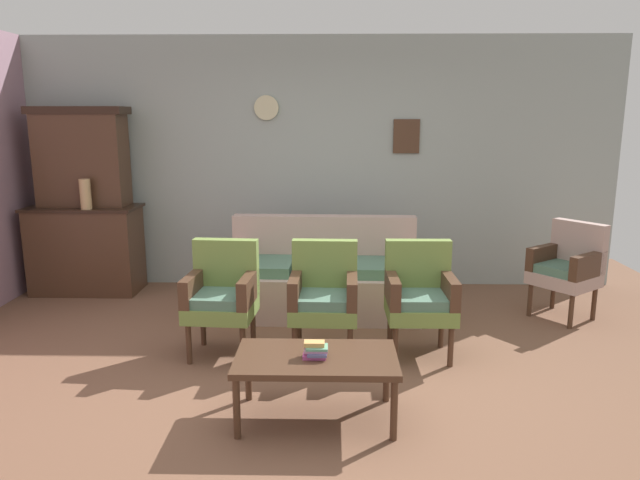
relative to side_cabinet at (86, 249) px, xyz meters
The scene contains 12 objects.
ground_plane 3.41m from the side_cabinet, 41.70° to the right, with size 7.68×7.68×0.00m, color brown.
wall_back_with_decor 2.70m from the side_cabinet, ahead, with size 6.40×0.09×2.70m.
side_cabinet is the anchor object (origin of this frame).
cabinet_upper_hutch 0.99m from the side_cabinet, 90.00° to the left, with size 0.99×0.38×1.03m.
vase_on_cabinet 0.66m from the side_cabinet, 57.25° to the right, with size 0.11×0.11×0.31m, color tan.
floral_couch 2.62m from the side_cabinet, 13.80° to the right, with size 1.83×0.85×0.90m.
armchair_row_middle 2.41m from the side_cabinet, 42.95° to the right, with size 0.55×0.53×0.90m.
armchair_near_cabinet 3.05m from the side_cabinet, 32.77° to the right, with size 0.54×0.51×0.90m.
armchair_by_doorway 3.70m from the side_cabinet, 26.26° to the right, with size 0.52×0.49×0.90m.
wingback_chair_by_fireplace 4.88m from the side_cabinet, ahead, with size 0.70×0.71×0.90m.
coffee_table 3.69m from the side_cabinet, 46.53° to the right, with size 1.00×0.56×0.42m.
book_stack_on_table 3.71m from the side_cabinet, 46.83° to the right, with size 0.15×0.12×0.10m.
Camera 1 is at (0.10, -3.79, 1.87)m, focal length 32.80 mm.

